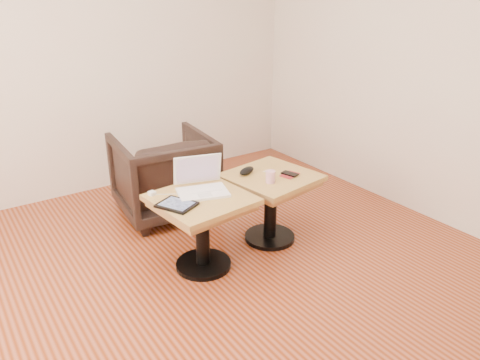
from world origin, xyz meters
TOP-DOWN VIEW (x-y plane):
  - room_shell at (0.00, 0.00)m, footprint 4.52×4.52m
  - side_table_left at (0.20, 0.40)m, footprint 0.67×0.67m
  - side_table_right at (0.84, 0.45)m, footprint 0.70×0.70m
  - laptop at (0.25, 0.49)m, footprint 0.41×0.38m
  - tablet at (-0.01, 0.37)m, footprint 0.28×0.30m
  - charging_adapter at (-0.07, 0.62)m, footprint 0.05×0.05m
  - glasses_case at (0.70, 0.58)m, footprint 0.18×0.13m
  - striped_cup at (0.75, 0.34)m, footprint 0.09×0.09m
  - earbuds_tangle at (0.86, 0.51)m, footprint 0.06×0.04m
  - phone_on_sleeve at (0.96, 0.37)m, footprint 0.16×0.14m
  - armchair at (0.36, 1.36)m, footprint 0.86×0.88m

SIDE VIEW (x-z plane):
  - armchair at x=0.36m, z-range 0.00..0.73m
  - side_table_left at x=0.20m, z-range 0.14..0.70m
  - side_table_right at x=0.84m, z-range 0.14..0.70m
  - earbuds_tangle at x=0.86m, z-range 0.56..0.57m
  - phone_on_sleeve at x=0.96m, z-range 0.56..0.57m
  - tablet at x=-0.01m, z-range 0.56..0.58m
  - charging_adapter at x=-0.07m, z-range 0.56..0.58m
  - glasses_case at x=0.70m, z-range 0.56..0.61m
  - striped_cup at x=0.75m, z-range 0.56..0.65m
  - laptop at x=0.25m, z-range 0.49..0.73m
  - room_shell at x=0.00m, z-range 0.00..2.71m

